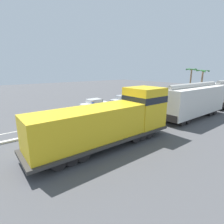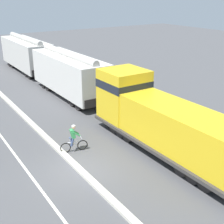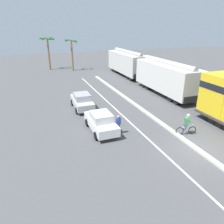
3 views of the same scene
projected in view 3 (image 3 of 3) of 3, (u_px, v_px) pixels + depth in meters
The scene contains 11 objects.
ground_plane at pixel (196, 149), 15.29m from camera, with size 120.00×120.00×0.00m, color #4C4C4F.
median_curb at pixel (152, 117), 20.47m from camera, with size 0.36×36.00×0.16m, color beige.
lane_stripe at pixel (129, 121), 19.72m from camera, with size 0.14×36.00×0.01m, color silver.
hopper_car_lead at pixel (166, 78), 26.64m from camera, with size 2.90×10.60×4.18m.
hopper_car_middle at pixel (127, 63), 36.71m from camera, with size 2.90×10.60×4.18m.
parked_car_white at pixel (101, 122), 17.61m from camera, with size 1.86×4.21×1.62m.
parked_car_silver at pixel (82, 101), 22.39m from camera, with size 1.90×4.23×1.62m.
cyclist at pixel (186, 125), 17.04m from camera, with size 1.68×0.56×1.71m.
palm_tree_near at pixel (72, 48), 39.60m from camera, with size 2.38×2.16×5.81m.
palm_tree_far at pixel (47, 45), 40.35m from camera, with size 2.62×2.77×6.14m.
pedestrian_by_cars at pixel (118, 124), 17.09m from camera, with size 0.34×0.22×1.62m.
Camera 3 is at (-10.15, -10.29, 8.14)m, focal length 35.00 mm.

